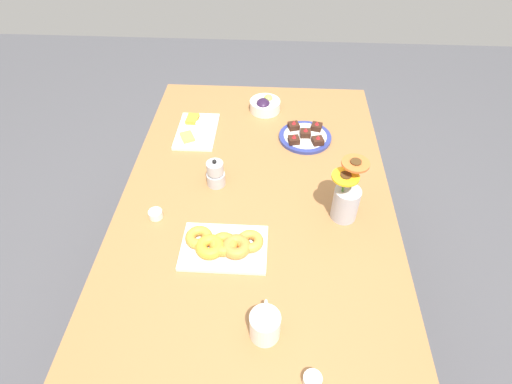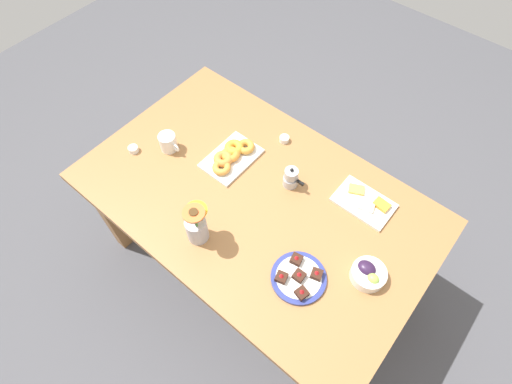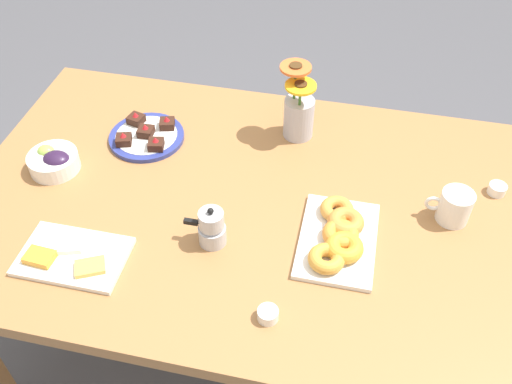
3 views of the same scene
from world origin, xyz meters
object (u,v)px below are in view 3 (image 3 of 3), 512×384
object	(u,v)px
dessert_plate	(147,136)
croissant_platter	(339,236)
moka_pot	(212,228)
grape_bowl	(54,161)
jam_cup_honey	(497,189)
cheese_platter	(71,256)
dining_table	(256,224)
coffee_mug	(454,206)
jam_cup_berry	(268,314)
flower_vase	(299,113)

from	to	relation	value
dessert_plate	croissant_platter	bearing A→B (deg)	155.22
moka_pot	croissant_platter	bearing A→B (deg)	-168.37
grape_bowl	jam_cup_honey	xyz separation A→B (m)	(-1.22, -0.17, -0.01)
cheese_platter	dining_table	bearing A→B (deg)	-144.42
dining_table	moka_pot	world-z (taller)	moka_pot
grape_bowl	croissant_platter	xyz separation A→B (m)	(-0.82, 0.10, -0.01)
cheese_platter	jam_cup_honey	size ratio (longest dim) A/B	5.42
coffee_mug	jam_cup_honey	bearing A→B (deg)	-134.75
moka_pot	jam_cup_honey	bearing A→B (deg)	-154.86
dining_table	jam_cup_berry	size ratio (longest dim) A/B	33.33
dining_table	grape_bowl	world-z (taller)	grape_bowl
dining_table	croissant_platter	bearing A→B (deg)	158.31
dessert_plate	grape_bowl	bearing A→B (deg)	41.37
jam_cup_berry	moka_pot	size ratio (longest dim) A/B	0.40
grape_bowl	croissant_platter	size ratio (longest dim) A/B	0.50
dining_table	dessert_plate	size ratio (longest dim) A/B	7.10
cheese_platter	jam_cup_berry	xyz separation A→B (m)	(-0.50, 0.06, 0.01)
coffee_mug	moka_pot	world-z (taller)	moka_pot
croissant_platter	jam_cup_honey	xyz separation A→B (m)	(-0.40, -0.27, -0.01)
dining_table	cheese_platter	bearing A→B (deg)	35.58
cheese_platter	jam_cup_honey	bearing A→B (deg)	-155.83
jam_cup_honey	grape_bowl	bearing A→B (deg)	7.92
jam_cup_honey	jam_cup_berry	distance (m)	0.75
cheese_platter	moka_pot	bearing A→B (deg)	-158.03
dining_table	grape_bowl	size ratio (longest dim) A/B	11.33
coffee_mug	jam_cup_honey	distance (m)	0.18
dining_table	jam_cup_honey	xyz separation A→B (m)	(-0.63, -0.18, 0.10)
jam_cup_berry	flower_vase	world-z (taller)	flower_vase
grape_bowl	jam_cup_berry	distance (m)	0.78
croissant_platter	jam_cup_berry	world-z (taller)	croissant_platter
grape_bowl	flower_vase	distance (m)	0.72
cheese_platter	dessert_plate	world-z (taller)	dessert_plate
cheese_platter	flower_vase	world-z (taller)	flower_vase
dining_table	jam_cup_honey	distance (m)	0.67
dining_table	moka_pot	xyz separation A→B (m)	(0.08, 0.16, 0.13)
jam_cup_berry	coffee_mug	bearing A→B (deg)	-135.49
moka_pot	grape_bowl	bearing A→B (deg)	-17.85
grape_bowl	cheese_platter	size ratio (longest dim) A/B	0.54
dining_table	jam_cup_honey	world-z (taller)	jam_cup_honey
coffee_mug	flower_vase	bearing A→B (deg)	-29.73
coffee_mug	jam_cup_berry	xyz separation A→B (m)	(0.41, 0.40, -0.03)
grape_bowl	coffee_mug	bearing A→B (deg)	-177.65
coffee_mug	cheese_platter	bearing A→B (deg)	20.44
coffee_mug	croissant_platter	world-z (taller)	coffee_mug
croissant_platter	cheese_platter	bearing A→B (deg)	17.04
cheese_platter	jam_cup_berry	distance (m)	0.51
croissant_platter	moka_pot	bearing A→B (deg)	11.63
grape_bowl	croissant_platter	world-z (taller)	grape_bowl
dessert_plate	moka_pot	xyz separation A→B (m)	(-0.30, 0.35, 0.04)
coffee_mug	jam_cup_honey	xyz separation A→B (m)	(-0.12, -0.12, -0.03)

